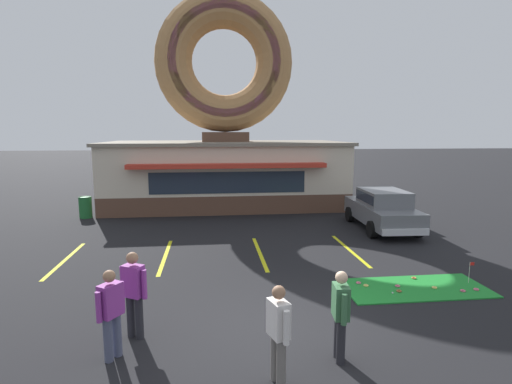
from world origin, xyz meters
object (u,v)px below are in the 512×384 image
(pedestrian_leather_jacket_man, at_px, (278,330))
(trash_bin, at_px, (85,207))
(car_grey, at_px, (382,208))
(pedestrian_clipboard_woman, at_px, (340,312))
(pedestrian_hooded_kid, at_px, (134,291))
(putting_flag_pin, at_px, (471,267))
(golf_ball, at_px, (393,293))
(pedestrian_blue_sweater_man, at_px, (111,311))

(pedestrian_leather_jacket_man, distance_m, trash_bin, 14.53)
(car_grey, bearing_deg, pedestrian_clipboard_woman, -117.80)
(car_grey, distance_m, pedestrian_clipboard_woman, 10.02)
(pedestrian_clipboard_woman, bearing_deg, pedestrian_hooded_kid, 161.76)
(putting_flag_pin, bearing_deg, pedestrian_clipboard_woman, -146.16)
(golf_ball, relative_size, pedestrian_clipboard_woman, 0.03)
(car_grey, height_order, pedestrian_leather_jacket_man, car_grey)
(pedestrian_leather_jacket_man, height_order, pedestrian_clipboard_woman, pedestrian_leather_jacket_man)
(pedestrian_clipboard_woman, bearing_deg, golf_ball, 49.54)
(trash_bin, bearing_deg, golf_ball, -44.73)
(car_grey, relative_size, pedestrian_hooded_kid, 2.76)
(pedestrian_hooded_kid, bearing_deg, pedestrian_blue_sweater_man, -110.02)
(putting_flag_pin, relative_size, pedestrian_clipboard_woman, 0.35)
(golf_ball, height_order, pedestrian_blue_sweater_man, pedestrian_blue_sweater_man)
(car_grey, xyz_separation_m, pedestrian_clipboard_woman, (-4.67, -8.86, 0.00))
(golf_ball, relative_size, trash_bin, 0.04)
(pedestrian_hooded_kid, distance_m, pedestrian_leather_jacket_man, 2.98)
(putting_flag_pin, height_order, pedestrian_blue_sweater_man, pedestrian_blue_sweater_man)
(golf_ball, distance_m, pedestrian_blue_sweater_man, 6.40)
(pedestrian_blue_sweater_man, relative_size, pedestrian_leather_jacket_man, 1.00)
(pedestrian_leather_jacket_man, bearing_deg, pedestrian_blue_sweater_man, 159.77)
(trash_bin, bearing_deg, putting_flag_pin, -37.51)
(pedestrian_clipboard_woman, height_order, trash_bin, pedestrian_clipboard_woman)
(pedestrian_hooded_kid, xyz_separation_m, trash_bin, (-4.20, 11.22, -0.43))
(golf_ball, distance_m, putting_flag_pin, 2.38)
(pedestrian_blue_sweater_man, distance_m, pedestrian_hooded_kid, 0.74)
(pedestrian_hooded_kid, bearing_deg, putting_flag_pin, 12.60)
(pedestrian_leather_jacket_man, relative_size, trash_bin, 1.63)
(putting_flag_pin, xyz_separation_m, pedestrian_clipboard_woman, (-4.46, -2.99, 0.44))
(pedestrian_hooded_kid, relative_size, pedestrian_leather_jacket_man, 1.06)
(pedestrian_leather_jacket_man, xyz_separation_m, pedestrian_clipboard_woman, (1.15, 0.50, -0.00))
(golf_ball, distance_m, trash_bin, 14.04)
(putting_flag_pin, relative_size, pedestrian_leather_jacket_man, 0.35)
(pedestrian_leather_jacket_man, bearing_deg, putting_flag_pin, 31.91)
(putting_flag_pin, relative_size, trash_bin, 0.56)
(pedestrian_blue_sweater_man, bearing_deg, trash_bin, 108.36)
(putting_flag_pin, relative_size, car_grey, 0.12)
(pedestrian_blue_sweater_man, xyz_separation_m, pedestrian_clipboard_woman, (3.86, -0.50, 0.00))
(golf_ball, height_order, putting_flag_pin, putting_flag_pin)
(putting_flag_pin, relative_size, pedestrian_hooded_kid, 0.33)
(pedestrian_blue_sweater_man, distance_m, trash_bin, 12.56)
(pedestrian_blue_sweater_man, height_order, pedestrian_clipboard_woman, same)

